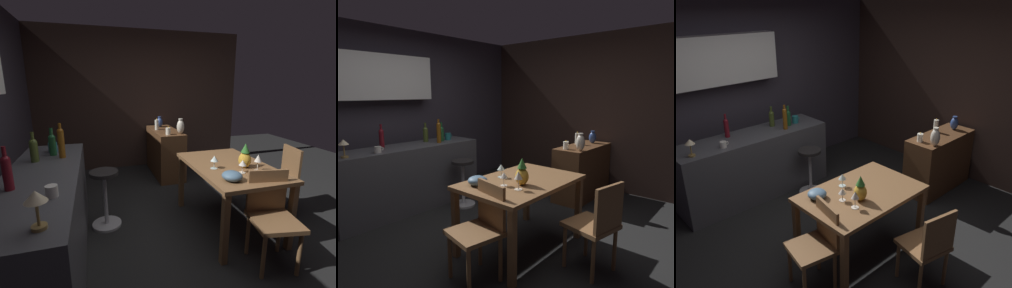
# 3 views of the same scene
# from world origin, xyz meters

# --- Properties ---
(ground_plane) EXTENTS (9.00, 9.00, 0.00)m
(ground_plane) POSITION_xyz_m (0.00, 0.00, 0.00)
(ground_plane) COLOR black
(wall_side_right) EXTENTS (0.10, 4.40, 2.60)m
(wall_side_right) POSITION_xyz_m (2.55, 0.30, 1.30)
(wall_side_right) COLOR #33231E
(wall_side_right) RESTS_ON ground_plane
(dining_table) EXTENTS (1.27, 0.83, 0.74)m
(dining_table) POSITION_xyz_m (0.04, -0.42, 0.65)
(dining_table) COLOR brown
(dining_table) RESTS_ON ground_plane
(kitchen_counter) EXTENTS (2.10, 0.60, 0.90)m
(kitchen_counter) POSITION_xyz_m (-0.15, 1.46, 0.45)
(kitchen_counter) COLOR #4C4C51
(kitchen_counter) RESTS_ON ground_plane
(sideboard_cabinet) EXTENTS (1.10, 0.44, 0.82)m
(sideboard_cabinet) POSITION_xyz_m (1.89, -0.19, 0.41)
(sideboard_cabinet) COLOR #56351E
(sideboard_cabinet) RESTS_ON ground_plane
(chair_near_window) EXTENTS (0.47, 0.47, 0.86)m
(chair_near_window) POSITION_xyz_m (-0.61, -0.49, 0.48)
(chair_near_window) COLOR brown
(chair_near_window) RESTS_ON ground_plane
(chair_by_doorway) EXTENTS (0.47, 0.47, 0.86)m
(chair_by_doorway) POSITION_xyz_m (0.13, -1.22, 0.47)
(chair_by_doorway) COLOR brown
(chair_by_doorway) RESTS_ON ground_plane
(bar_stool) EXTENTS (0.34, 0.34, 0.67)m
(bar_stool) POSITION_xyz_m (0.42, 0.94, 0.36)
(bar_stool) COLOR #262323
(bar_stool) RESTS_ON ground_plane
(wine_glass_left) EXTENTS (0.08, 0.08, 0.14)m
(wine_glass_left) POSITION_xyz_m (-0.02, -0.20, 0.84)
(wine_glass_left) COLOR silver
(wine_glass_left) RESTS_ON dining_table
(wine_glass_right) EXTENTS (0.08, 0.08, 0.14)m
(wine_glass_right) POSITION_xyz_m (-0.22, -0.41, 0.84)
(wine_glass_right) COLOR silver
(wine_glass_right) RESTS_ON dining_table
(wine_glass_center) EXTENTS (0.08, 0.08, 0.18)m
(wine_glass_center) POSITION_xyz_m (-0.22, -0.59, 0.87)
(wine_glass_center) COLOR silver
(wine_glass_center) RESTS_ON dining_table
(pineapple_centerpiece) EXTENTS (0.13, 0.13, 0.27)m
(pineapple_centerpiece) POSITION_xyz_m (-0.08, -0.53, 0.85)
(pineapple_centerpiece) COLOR gold
(pineapple_centerpiece) RESTS_ON dining_table
(fruit_bowl) EXTENTS (0.19, 0.19, 0.09)m
(fruit_bowl) POSITION_xyz_m (-0.37, -0.20, 0.79)
(fruit_bowl) COLOR slate
(fruit_bowl) RESTS_ON dining_table
(wine_bottle_olive) EXTENTS (0.07, 0.07, 0.29)m
(wine_bottle_olive) POSITION_xyz_m (0.24, 1.57, 1.03)
(wine_bottle_olive) COLOR #475623
(wine_bottle_olive) RESTS_ON kitchen_counter
(wine_bottle_green) EXTENTS (0.07, 0.07, 0.29)m
(wine_bottle_green) POSITION_xyz_m (0.44, 1.44, 1.03)
(wine_bottle_green) COLOR #1E592D
(wine_bottle_green) RESTS_ON kitchen_counter
(wine_bottle_ruby) EXTENTS (0.06, 0.06, 0.32)m
(wine_bottle_ruby) POSITION_xyz_m (-0.43, 1.61, 1.04)
(wine_bottle_ruby) COLOR maroon
(wine_bottle_ruby) RESTS_ON kitchen_counter
(wine_bottle_amber) EXTENTS (0.06, 0.06, 0.35)m
(wine_bottle_amber) POSITION_xyz_m (0.31, 1.33, 1.07)
(wine_bottle_amber) COLOR #8C5114
(wine_bottle_amber) RESTS_ON kitchen_counter
(cup_white) EXTENTS (0.11, 0.08, 0.08)m
(cup_white) POSITION_xyz_m (-0.63, 1.30, 0.94)
(cup_white) COLOR white
(cup_white) RESTS_ON kitchen_counter
(cup_teal) EXTENTS (0.13, 0.09, 0.11)m
(cup_teal) POSITION_xyz_m (0.57, 1.46, 0.95)
(cup_teal) COLOR teal
(cup_teal) RESTS_ON kitchen_counter
(counter_lamp) EXTENTS (0.12, 0.12, 0.21)m
(counter_lamp) POSITION_xyz_m (-1.02, 1.31, 1.06)
(counter_lamp) COLOR #A58447
(counter_lamp) RESTS_ON kitchen_counter
(pillar_candle_tall) EXTENTS (0.07, 0.07, 0.21)m
(pillar_candle_tall) POSITION_xyz_m (1.94, -0.06, 0.91)
(pillar_candle_tall) COLOR white
(pillar_candle_tall) RESTS_ON sideboard_cabinet
(pillar_candle_short) EXTENTS (0.08, 0.08, 0.14)m
(pillar_candle_short) POSITION_xyz_m (1.47, -0.13, 0.88)
(pillar_candle_short) COLOR white
(pillar_candle_short) RESTS_ON sideboard_cabinet
(vase_ceramic_blue) EXTENTS (0.12, 0.12, 0.20)m
(vase_ceramic_blue) POSITION_xyz_m (2.22, -0.19, 0.91)
(vase_ceramic_blue) COLOR #334C8C
(vase_ceramic_blue) RESTS_ON sideboard_cabinet
(vase_ceramic_ivory) EXTENTS (0.12, 0.12, 0.25)m
(vase_ceramic_ivory) POSITION_xyz_m (1.49, -0.35, 0.94)
(vase_ceramic_ivory) COLOR beige
(vase_ceramic_ivory) RESTS_ON sideboard_cabinet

